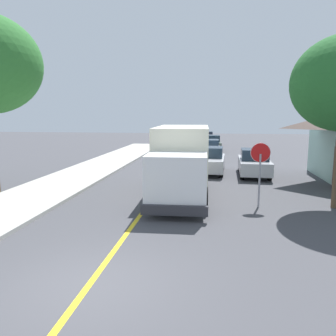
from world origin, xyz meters
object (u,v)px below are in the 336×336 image
box_truck (181,159)px  stop_sign (260,162)px  parked_car_far (212,144)px  parked_car_near (210,161)px  parked_car_furthest (206,139)px  parked_car_mid (209,150)px  parked_van_across (254,163)px

box_truck → stop_sign: box_truck is taller
parked_car_far → parked_car_near: bearing=-90.0°
parked_car_far → parked_car_furthest: 7.22m
parked_car_near → parked_car_furthest: 19.82m
parked_car_furthest → parked_car_far: bearing=-84.1°
parked_car_furthest → stop_sign: size_ratio=1.66×
stop_sign → box_truck: bearing=156.6°
box_truck → parked_car_mid: box_truck is taller
parked_car_far → parked_van_across: size_ratio=1.00×
parked_car_furthest → parked_van_across: same height
parked_van_across → parked_car_furthest: bearing=99.6°
parked_car_furthest → parked_car_near: bearing=-87.9°
parked_car_furthest → parked_van_across: (3.47, -20.50, 0.00)m
box_truck → parked_van_across: 7.11m
box_truck → parked_car_far: bearing=86.3°
parked_car_mid → parked_car_furthest: size_ratio=1.00×
parked_van_across → parked_car_mid: bearing=112.0°
parked_van_across → stop_sign: bearing=-94.9°
parked_car_far → stop_sign: 20.73m
parked_car_near → parked_car_furthest: size_ratio=1.02×
parked_car_mid → parked_van_across: 7.72m
parked_car_mid → box_truck: bearing=-94.7°
parked_car_near → stop_sign: 8.31m
parked_car_far → parked_car_furthest: (-0.74, 7.18, 0.00)m
box_truck → parked_car_furthest: box_truck is taller
parked_car_furthest → parked_car_mid: bearing=-87.5°
box_truck → parked_car_far: 19.22m
parked_car_far → parked_car_mid: bearing=-91.5°
parked_car_near → stop_sign: size_ratio=1.69×
box_truck → stop_sign: bearing=-23.4°
parked_car_far → parked_van_across: 13.60m
parked_car_mid → parked_car_furthest: same height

